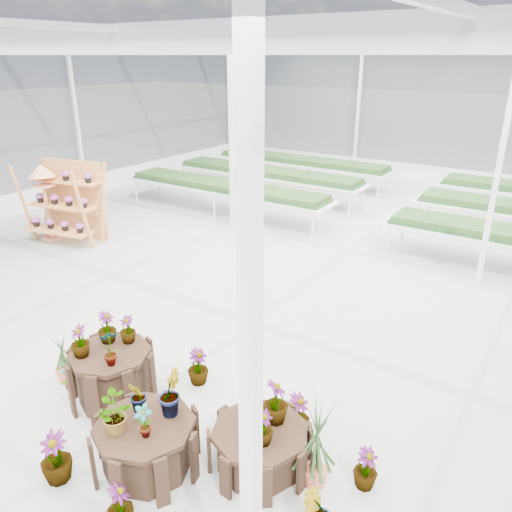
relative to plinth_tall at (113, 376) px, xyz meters
The scene contains 10 objects.
ground_plane 2.48m from the plinth_tall, 85.07° to the left, with size 24.00×24.00×0.00m, color gray.
greenhouse_shell 3.10m from the plinth_tall, 85.07° to the left, with size 18.00×24.00×4.50m, color white, non-canonical shape.
steel_frame 3.10m from the plinth_tall, 85.07° to the left, with size 18.00×24.00×4.50m, color silver, non-canonical shape.
nursery_benches 9.65m from the plinth_tall, 88.75° to the left, with size 16.00×7.00×0.84m, color silver, non-canonical shape.
plinth_tall is the anchor object (origin of this frame).
plinth_mid 1.34m from the plinth_tall, 26.57° to the right, with size 1.12×1.12×0.59m, color black.
plinth_low 2.21m from the plinth_tall, ahead, with size 1.10×1.10×0.49m, color black.
shelf_rack 6.59m from the plinth_tall, 147.84° to the left, with size 1.80×0.96×1.91m, color #C77A3E, non-canonical shape.
bird_table 6.87m from the plinth_tall, 150.97° to the left, with size 0.44×0.44×1.86m, color tan, non-canonical shape.
nursery_plants 1.28m from the plinth_tall, ahead, with size 4.53×2.47×1.22m.
Camera 1 is at (4.30, -5.90, 4.20)m, focal length 35.00 mm.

